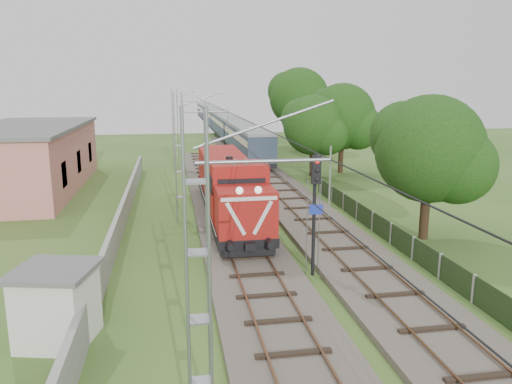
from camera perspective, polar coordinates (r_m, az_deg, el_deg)
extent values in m
plane|color=#365821|center=(20.67, 0.86, -11.88)|extent=(140.00, 140.00, 0.00)
cube|color=#6B6054|center=(27.08, -1.87, -5.62)|extent=(4.20, 70.00, 0.30)
cube|color=black|center=(27.02, -1.87, -5.21)|extent=(2.40, 70.00, 0.10)
cube|color=brown|center=(26.90, -3.67, -5.15)|extent=(0.08, 70.00, 0.05)
cube|color=brown|center=(27.12, -0.09, -4.98)|extent=(0.08, 70.00, 0.05)
cube|color=#6B6054|center=(40.33, 2.63, 0.34)|extent=(4.20, 80.00, 0.30)
cube|color=black|center=(40.29, 2.63, 0.61)|extent=(2.40, 80.00, 0.10)
cube|color=brown|center=(40.10, 1.45, 0.68)|extent=(0.08, 80.00, 0.05)
cube|color=brown|center=(40.46, 3.81, 0.76)|extent=(0.08, 80.00, 0.05)
cylinder|color=gray|center=(10.85, 0.95, 3.54)|extent=(3.00, 0.08, 0.08)
cylinder|color=gray|center=(30.65, -6.07, 9.08)|extent=(3.00, 0.08, 0.08)
cylinder|color=gray|center=(50.61, -7.60, 10.25)|extent=(3.00, 0.08, 0.08)
cylinder|color=black|center=(30.88, -3.22, 6.73)|extent=(0.03, 70.00, 0.03)
cylinder|color=black|center=(30.78, -3.25, 9.14)|extent=(0.03, 70.00, 0.03)
cube|color=#9E9E99|center=(31.64, -14.90, -2.27)|extent=(0.25, 40.00, 1.50)
cube|color=#CE716F|center=(44.47, -24.68, 3.42)|extent=(8.00, 20.00, 5.00)
cube|color=#606060|center=(44.20, -24.98, 6.75)|extent=(8.40, 20.40, 0.25)
cube|color=black|center=(37.83, -21.13, 1.89)|extent=(0.10, 1.60, 1.80)
cube|color=black|center=(43.66, -19.63, 3.28)|extent=(0.10, 1.60, 1.80)
cube|color=black|center=(49.52, -18.49, 4.34)|extent=(0.10, 1.60, 1.80)
cube|color=black|center=(25.64, 17.54, -6.18)|extent=(0.05, 32.00, 1.15)
cube|color=#9E9E99|center=(39.10, 7.56, 0.54)|extent=(0.12, 0.12, 1.20)
cube|color=black|center=(31.66, -3.13, -1.42)|extent=(2.94, 16.68, 0.49)
cube|color=black|center=(26.57, -1.77, -4.74)|extent=(2.16, 3.53, 0.49)
cube|color=black|center=(36.96, -4.10, 0.08)|extent=(2.16, 3.53, 0.49)
cube|color=black|center=(23.92, -0.81, -6.92)|extent=(2.55, 0.25, 0.34)
cube|color=#A31214|center=(24.48, -1.23, -2.16)|extent=(2.84, 2.45, 2.26)
sphere|color=white|center=(23.00, -1.90, 0.16)|extent=(0.35, 0.35, 0.35)
sphere|color=white|center=(23.13, 0.27, 0.24)|extent=(0.35, 0.35, 0.35)
cube|color=silver|center=(23.22, -2.33, -3.09)|extent=(0.98, 0.06, 1.64)
cube|color=silver|center=(23.41, 0.77, -2.95)|extent=(0.98, 0.06, 1.64)
cube|color=silver|center=(23.08, -0.78, -0.79)|extent=(2.65, 0.06, 0.18)
cube|color=#A31214|center=(26.70, -2.00, 0.02)|extent=(2.94, 2.35, 3.14)
cube|color=black|center=(25.44, -1.65, 0.54)|extent=(2.45, 0.06, 0.88)
cube|color=#A31214|center=(33.69, -3.64, 2.05)|extent=(2.75, 11.87, 2.55)
cylinder|color=black|center=(30.52, -3.07, 3.70)|extent=(0.43, 0.43, 0.39)
cylinder|color=gray|center=(25.58, -2.45, 3.39)|extent=(0.12, 0.12, 0.34)
cylinder|color=gray|center=(25.66, -1.14, 3.43)|extent=(0.12, 0.12, 0.34)
cube|color=black|center=(57.00, -1.08, 4.57)|extent=(2.70, 20.48, 0.47)
cube|color=#2F384E|center=(56.82, -1.09, 6.06)|extent=(2.79, 20.48, 2.51)
cube|color=beige|center=(56.77, -1.09, 6.53)|extent=(2.83, 19.66, 0.70)
cube|color=gray|center=(56.69, -1.10, 7.47)|extent=(2.84, 20.48, 0.33)
cube|color=black|center=(78.09, -3.47, 6.62)|extent=(2.70, 20.48, 0.47)
cube|color=#2F384E|center=(77.96, -3.48, 7.71)|extent=(2.79, 20.48, 2.51)
cube|color=beige|center=(77.93, -3.49, 8.05)|extent=(2.83, 19.66, 0.70)
cube|color=gray|center=(77.87, -3.50, 8.74)|extent=(2.84, 20.48, 0.33)
cube|color=black|center=(99.32, -4.85, 7.79)|extent=(2.70, 20.48, 0.47)
cube|color=#2F384E|center=(99.22, -4.86, 8.65)|extent=(2.79, 20.48, 2.51)
cube|color=beige|center=(99.19, -4.87, 8.92)|extent=(2.83, 19.66, 0.70)
cube|color=gray|center=(99.14, -4.88, 9.46)|extent=(2.84, 20.48, 0.33)
cube|color=black|center=(120.61, -5.74, 8.55)|extent=(2.70, 20.48, 0.47)
cube|color=#2F384E|center=(120.53, -5.76, 9.25)|extent=(2.79, 20.48, 2.51)
cube|color=beige|center=(120.51, -5.76, 9.48)|extent=(2.83, 19.66, 0.70)
cube|color=gray|center=(120.47, -5.77, 9.92)|extent=(2.84, 20.48, 0.33)
cylinder|color=black|center=(22.14, 6.64, -2.74)|extent=(0.15, 0.15, 5.51)
cube|color=black|center=(21.54, 6.90, 2.53)|extent=(0.40, 0.26, 1.21)
sphere|color=red|center=(21.35, 7.03, 3.50)|extent=(0.20, 0.20, 0.20)
sphere|color=black|center=(21.41, 7.00, 2.48)|extent=(0.20, 0.20, 0.20)
sphere|color=black|center=(21.48, 6.97, 1.46)|extent=(0.20, 0.20, 0.20)
cube|color=#1A2B9C|center=(21.95, 6.90, -1.99)|extent=(0.61, 0.08, 0.44)
cube|color=silver|center=(18.18, -21.78, -12.17)|extent=(2.63, 2.63, 2.40)
cube|color=#606060|center=(17.70, -22.12, -8.29)|extent=(3.03, 3.03, 0.16)
cylinder|color=#382516|center=(29.09, 18.76, -1.67)|extent=(0.51, 0.51, 3.57)
sphere|color=#103A10|center=(28.52, 19.20, 4.67)|extent=(5.84, 5.84, 5.84)
sphere|color=#103A10|center=(28.47, 21.99, 2.79)|extent=(4.09, 4.09, 4.09)
sphere|color=#103A10|center=(28.88, 16.53, 6.22)|extent=(3.79, 3.79, 3.79)
cylinder|color=#382516|center=(49.10, 9.68, 4.42)|extent=(0.49, 0.49, 3.86)
sphere|color=#103A10|center=(48.76, 9.83, 8.50)|extent=(6.31, 6.31, 6.31)
sphere|color=#103A10|center=(48.38, 11.59, 7.36)|extent=(4.42, 4.42, 4.42)
sphere|color=#103A10|center=(49.42, 8.21, 9.41)|extent=(4.10, 4.10, 4.10)
cylinder|color=#382516|center=(46.92, 6.45, 3.86)|extent=(0.49, 0.49, 3.38)
sphere|color=#103A10|center=(46.58, 6.54, 7.61)|extent=(5.53, 5.53, 5.53)
sphere|color=#103A10|center=(46.18, 8.13, 6.57)|extent=(3.87, 3.87, 3.87)
sphere|color=#103A10|center=(47.21, 5.09, 8.45)|extent=(3.60, 3.60, 3.60)
cylinder|color=#382516|center=(67.07, 4.88, 6.99)|extent=(0.57, 0.57, 4.77)
sphere|color=#103A10|center=(66.81, 4.95, 10.69)|extent=(7.81, 7.81, 7.81)
sphere|color=#103A10|center=(66.14, 6.52, 9.70)|extent=(5.46, 5.46, 5.46)
sphere|color=#103A10|center=(67.80, 3.53, 11.47)|extent=(5.07, 5.07, 5.07)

